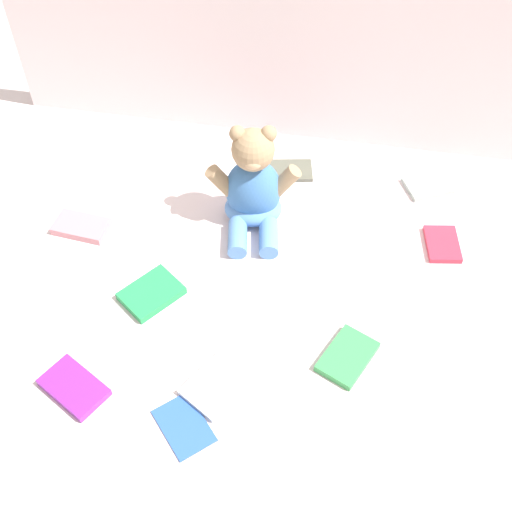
# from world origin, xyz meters

# --- Properties ---
(ground_plane) EXTENTS (3.20, 3.20, 0.00)m
(ground_plane) POSITION_xyz_m (0.00, 0.00, 0.00)
(ground_plane) COLOR silver
(backdrop_drape) EXTENTS (1.58, 0.03, 0.62)m
(backdrop_drape) POSITION_xyz_m (0.00, 0.46, 0.31)
(backdrop_drape) COLOR silver
(backdrop_drape) RESTS_ON ground_plane
(teddy_bear) EXTENTS (0.23, 0.22, 0.28)m
(teddy_bear) POSITION_xyz_m (-0.06, 0.11, 0.10)
(teddy_bear) COLOR #3F72B2
(teddy_bear) RESTS_ON ground_plane
(book_case_0) EXTENTS (0.14, 0.13, 0.01)m
(book_case_0) POSITION_xyz_m (0.37, 0.30, 0.01)
(book_case_0) COLOR #99A79F
(book_case_0) RESTS_ON ground_plane
(book_case_1) EXTENTS (0.16, 0.14, 0.02)m
(book_case_1) POSITION_xyz_m (-0.34, -0.44, 0.01)
(book_case_1) COLOR #7D2395
(book_case_1) RESTS_ON ground_plane
(book_case_2) EXTENTS (0.16, 0.16, 0.02)m
(book_case_2) POSITION_xyz_m (-0.25, -0.18, 0.01)
(book_case_2) COLOR #24934D
(book_case_2) RESTS_ON ground_plane
(book_case_3) EXTENTS (0.14, 0.09, 0.02)m
(book_case_3) POSITION_xyz_m (-0.48, -0.01, 0.01)
(book_case_3) COLOR #C17A84
(book_case_3) RESTS_ON ground_plane
(book_case_4) EXTENTS (0.15, 0.16, 0.01)m
(book_case_4) POSITION_xyz_m (-0.05, -0.38, 0.01)
(book_case_4) COLOR silver
(book_case_4) RESTS_ON ground_plane
(book_case_5) EXTENTS (0.09, 0.12, 0.01)m
(book_case_5) POSITION_xyz_m (0.41, 0.09, 0.01)
(book_case_5) COLOR #CB2C42
(book_case_5) RESTS_ON ground_plane
(book_case_6) EXTENTS (0.13, 0.16, 0.02)m
(book_case_6) POSITION_xyz_m (0.21, -0.27, 0.01)
(book_case_6) COLOR green
(book_case_6) RESTS_ON ground_plane
(book_case_7) EXTENTS (0.15, 0.15, 0.01)m
(book_case_7) POSITION_xyz_m (-0.10, -0.48, 0.00)
(book_case_7) COLOR #2B57B6
(book_case_7) RESTS_ON ground_plane
(book_case_8) EXTENTS (0.14, 0.10, 0.01)m
(book_case_8) POSITION_xyz_m (0.00, 0.29, 0.01)
(book_case_8) COLOR #57594A
(book_case_8) RESTS_ON ground_plane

